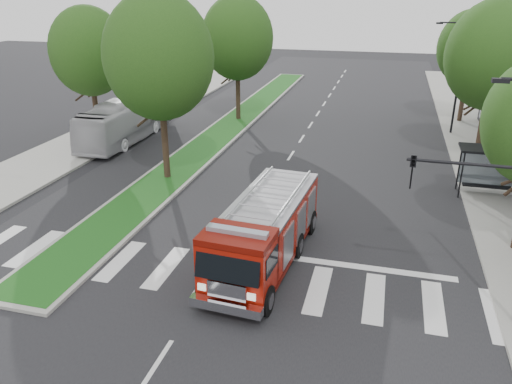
% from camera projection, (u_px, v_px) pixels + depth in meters
% --- Properties ---
extents(ground, '(140.00, 140.00, 0.00)m').
position_uv_depth(ground, '(237.00, 239.00, 21.79)').
color(ground, black).
rests_on(ground, ground).
extents(sidewalk_right, '(5.00, 80.00, 0.15)m').
position_uv_depth(sidewalk_right, '(505.00, 184.00, 27.71)').
color(sidewalk_right, gray).
rests_on(sidewalk_right, ground).
extents(sidewalk_left, '(5.00, 80.00, 0.15)m').
position_uv_depth(sidewalk_left, '(77.00, 146.00, 34.15)').
color(sidewalk_left, gray).
rests_on(sidewalk_left, ground).
extents(median, '(3.00, 50.00, 0.15)m').
position_uv_depth(median, '(231.00, 125.00, 39.26)').
color(median, gray).
rests_on(median, ground).
extents(bus_shelter, '(3.20, 1.60, 2.61)m').
position_uv_depth(bus_shelter, '(491.00, 158.00, 25.61)').
color(bus_shelter, black).
rests_on(bus_shelter, ground).
extents(tree_right_mid, '(5.60, 5.60, 9.72)m').
position_uv_depth(tree_right_mid, '(494.00, 55.00, 29.06)').
color(tree_right_mid, black).
rests_on(tree_right_mid, ground).
extents(tree_right_far, '(5.00, 5.00, 8.73)m').
position_uv_depth(tree_right_far, '(471.00, 48.00, 38.24)').
color(tree_right_far, black).
rests_on(tree_right_far, ground).
extents(tree_median_near, '(5.80, 5.80, 10.16)m').
position_uv_depth(tree_median_near, '(159.00, 57.00, 25.97)').
color(tree_median_near, black).
rests_on(tree_median_near, ground).
extents(tree_median_far, '(5.60, 5.60, 9.72)m').
position_uv_depth(tree_median_far, '(237.00, 38.00, 38.59)').
color(tree_median_far, black).
rests_on(tree_median_far, ground).
extents(tree_left_mid, '(5.20, 5.20, 9.16)m').
position_uv_depth(tree_left_mid, '(89.00, 52.00, 33.49)').
color(tree_left_mid, black).
rests_on(tree_left_mid, ground).
extents(streetlight_right_far, '(2.11, 0.20, 8.00)m').
position_uv_depth(streetlight_right_far, '(457.00, 73.00, 35.46)').
color(streetlight_right_far, black).
rests_on(streetlight_right_far, ground).
extents(fire_engine, '(3.09, 8.44, 2.87)m').
position_uv_depth(fire_engine, '(265.00, 231.00, 19.44)').
color(fire_engine, '#600C05').
rests_on(fire_engine, ground).
extents(city_bus, '(2.53, 10.49, 2.92)m').
position_uv_depth(city_bus, '(127.00, 120.00, 35.39)').
color(city_bus, '#B2B2B6').
rests_on(city_bus, ground).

